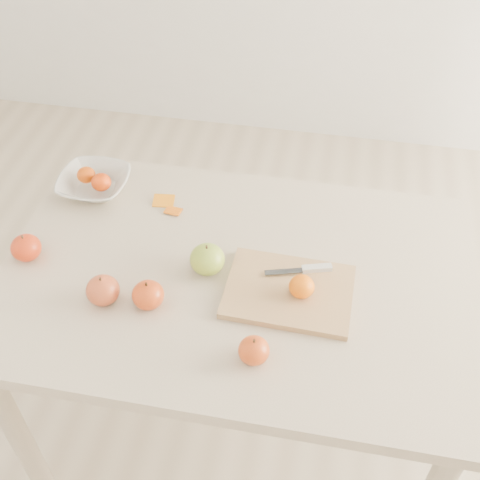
# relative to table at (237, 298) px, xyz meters

# --- Properties ---
(ground) EXTENTS (3.50, 3.50, 0.00)m
(ground) POSITION_rel_table_xyz_m (0.00, 0.00, -0.65)
(ground) COLOR #C6B293
(ground) RESTS_ON ground
(table) EXTENTS (1.20, 0.80, 0.75)m
(table) POSITION_rel_table_xyz_m (0.00, 0.00, 0.00)
(table) COLOR beige
(table) RESTS_ON ground
(cutting_board) EXTENTS (0.31, 0.23, 0.02)m
(cutting_board) POSITION_rel_table_xyz_m (0.14, -0.04, 0.11)
(cutting_board) COLOR tan
(cutting_board) RESTS_ON table
(board_tangerine) EXTENTS (0.06, 0.06, 0.05)m
(board_tangerine) POSITION_rel_table_xyz_m (0.17, -0.05, 0.14)
(board_tangerine) COLOR #E36208
(board_tangerine) RESTS_ON cutting_board
(fruit_bowl) EXTENTS (0.20, 0.20, 0.05)m
(fruit_bowl) POSITION_rel_table_xyz_m (-0.47, 0.25, 0.12)
(fruit_bowl) COLOR silver
(fruit_bowl) RESTS_ON table
(bowl_tangerine_near) EXTENTS (0.05, 0.05, 0.05)m
(bowl_tangerine_near) POSITION_rel_table_xyz_m (-0.49, 0.26, 0.14)
(bowl_tangerine_near) COLOR #C75007
(bowl_tangerine_near) RESTS_ON fruit_bowl
(bowl_tangerine_far) EXTENTS (0.06, 0.06, 0.05)m
(bowl_tangerine_far) POSITION_rel_table_xyz_m (-0.44, 0.23, 0.15)
(bowl_tangerine_far) COLOR #C83407
(bowl_tangerine_far) RESTS_ON fruit_bowl
(orange_peel_a) EXTENTS (0.06, 0.05, 0.01)m
(orange_peel_a) POSITION_rel_table_xyz_m (-0.26, 0.23, 0.10)
(orange_peel_a) COLOR orange
(orange_peel_a) RESTS_ON table
(orange_peel_b) EXTENTS (0.05, 0.04, 0.01)m
(orange_peel_b) POSITION_rel_table_xyz_m (-0.22, 0.20, 0.10)
(orange_peel_b) COLOR orange
(orange_peel_b) RESTS_ON table
(paring_knife) EXTENTS (0.17, 0.07, 0.01)m
(paring_knife) POSITION_rel_table_xyz_m (0.19, 0.03, 0.12)
(paring_knife) COLOR silver
(paring_knife) RESTS_ON cutting_board
(apple_green) EXTENTS (0.09, 0.09, 0.08)m
(apple_green) POSITION_rel_table_xyz_m (-0.07, -0.00, 0.14)
(apple_green) COLOR #5C8B1E
(apple_green) RESTS_ON table
(apple_red_e) EXTENTS (0.07, 0.07, 0.06)m
(apple_red_e) POSITION_rel_table_xyz_m (0.09, -0.24, 0.13)
(apple_red_e) COLOR maroon
(apple_red_e) RESTS_ON table
(apple_red_c) EXTENTS (0.08, 0.08, 0.07)m
(apple_red_c) POSITION_rel_table_xyz_m (-0.30, -0.14, 0.14)
(apple_red_c) COLOR maroon
(apple_red_c) RESTS_ON table
(apple_red_d) EXTENTS (0.08, 0.08, 0.07)m
(apple_red_d) POSITION_rel_table_xyz_m (-0.54, -0.04, 0.13)
(apple_red_d) COLOR maroon
(apple_red_d) RESTS_ON table
(apple_red_b) EXTENTS (0.08, 0.08, 0.07)m
(apple_red_b) POSITION_rel_table_xyz_m (-0.19, -0.14, 0.13)
(apple_red_b) COLOR #8D0F03
(apple_red_b) RESTS_ON table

